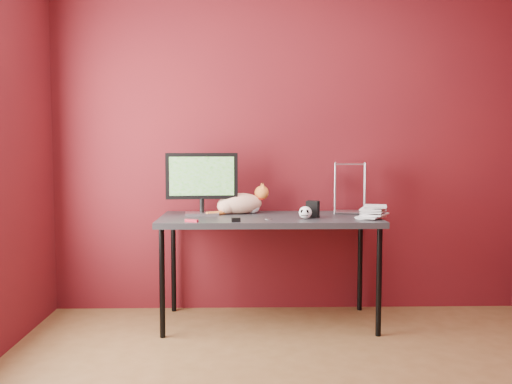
{
  "coord_description": "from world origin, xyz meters",
  "views": [
    {
      "loc": [
        -0.33,
        -2.54,
        1.22
      ],
      "look_at": [
        -0.24,
        1.15,
        0.94
      ],
      "focal_mm": 40.0,
      "sensor_mm": 36.0,
      "label": 1
    }
  ],
  "objects_px": {
    "book_stack": "(363,145)",
    "cat": "(241,203)",
    "speaker": "(313,210)",
    "desk": "(269,224)",
    "monitor": "(202,180)",
    "skull_mug": "(305,213)"
  },
  "relations": [
    {
      "from": "book_stack",
      "to": "cat",
      "type": "bearing_deg",
      "value": 163.1
    },
    {
      "from": "cat",
      "to": "speaker",
      "type": "bearing_deg",
      "value": -37.12
    },
    {
      "from": "book_stack",
      "to": "desk",
      "type": "bearing_deg",
      "value": 172.57
    },
    {
      "from": "desk",
      "to": "cat",
      "type": "height_order",
      "value": "cat"
    },
    {
      "from": "monitor",
      "to": "skull_mug",
      "type": "xyz_separation_m",
      "value": [
        0.71,
        -0.25,
        -0.2
      ]
    },
    {
      "from": "monitor",
      "to": "book_stack",
      "type": "height_order",
      "value": "book_stack"
    },
    {
      "from": "desk",
      "to": "speaker",
      "type": "bearing_deg",
      "value": -12.39
    },
    {
      "from": "desk",
      "to": "skull_mug",
      "type": "xyz_separation_m",
      "value": [
        0.24,
        -0.15,
        0.09
      ]
    },
    {
      "from": "desk",
      "to": "skull_mug",
      "type": "height_order",
      "value": "skull_mug"
    },
    {
      "from": "skull_mug",
      "to": "speaker",
      "type": "relative_size",
      "value": 0.79
    },
    {
      "from": "cat",
      "to": "skull_mug",
      "type": "bearing_deg",
      "value": -47.98
    },
    {
      "from": "cat",
      "to": "speaker",
      "type": "relative_size",
      "value": 3.93
    },
    {
      "from": "skull_mug",
      "to": "book_stack",
      "type": "relative_size",
      "value": 0.09
    },
    {
      "from": "desk",
      "to": "monitor",
      "type": "relative_size",
      "value": 2.96
    },
    {
      "from": "cat",
      "to": "book_stack",
      "type": "height_order",
      "value": "book_stack"
    },
    {
      "from": "skull_mug",
      "to": "book_stack",
      "type": "xyz_separation_m",
      "value": [
        0.39,
        0.07,
        0.45
      ]
    },
    {
      "from": "monitor",
      "to": "speaker",
      "type": "height_order",
      "value": "monitor"
    },
    {
      "from": "monitor",
      "to": "skull_mug",
      "type": "bearing_deg",
      "value": -24.54
    },
    {
      "from": "desk",
      "to": "book_stack",
      "type": "height_order",
      "value": "book_stack"
    },
    {
      "from": "monitor",
      "to": "speaker",
      "type": "distance_m",
      "value": 0.81
    },
    {
      "from": "desk",
      "to": "monitor",
      "type": "height_order",
      "value": "monitor"
    },
    {
      "from": "monitor",
      "to": "desk",
      "type": "bearing_deg",
      "value": -17.16
    }
  ]
}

